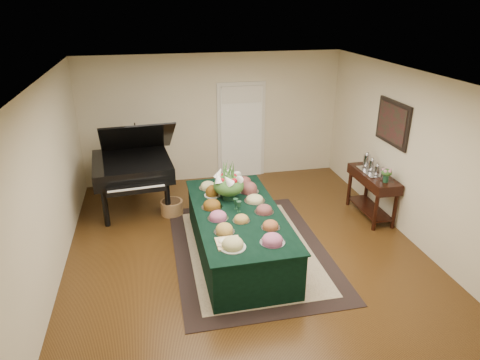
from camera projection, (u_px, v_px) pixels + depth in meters
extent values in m
plane|color=black|center=(244.00, 247.00, 6.91)|extent=(6.00, 6.00, 0.00)
cube|color=black|center=(250.00, 250.00, 6.83)|extent=(2.37, 3.32, 0.01)
cube|color=beige|center=(250.00, 249.00, 6.82)|extent=(1.90, 2.85, 0.01)
cube|color=silver|center=(241.00, 131.00, 9.30)|extent=(1.05, 0.04, 2.10)
cube|color=white|center=(241.00, 133.00, 9.30)|extent=(0.90, 0.06, 2.00)
cube|color=black|center=(238.00, 234.00, 6.59)|extent=(1.25, 2.68, 0.72)
cube|color=black|center=(238.00, 212.00, 6.44)|extent=(1.31, 2.74, 0.02)
cylinder|color=silver|center=(224.00, 232.00, 5.88)|extent=(0.29, 0.29, 0.01)
ellipsoid|color=#BC9143|center=(224.00, 229.00, 5.86)|extent=(0.24, 0.24, 0.09)
cylinder|color=silver|center=(272.00, 242.00, 5.62)|extent=(0.33, 0.33, 0.01)
ellipsoid|color=#BB5D84|center=(272.00, 239.00, 5.61)|extent=(0.27, 0.27, 0.09)
cylinder|color=silver|center=(225.00, 186.00, 7.31)|extent=(0.27, 0.27, 0.01)
ellipsoid|color=#415B17|center=(225.00, 183.00, 7.29)|extent=(0.22, 0.22, 0.08)
cylinder|color=silver|center=(270.00, 227.00, 5.99)|extent=(0.27, 0.27, 0.01)
ellipsoid|color=#A35A2F|center=(271.00, 225.00, 5.97)|extent=(0.22, 0.22, 0.08)
cylinder|color=silver|center=(264.00, 212.00, 6.43)|extent=(0.29, 0.29, 0.01)
ellipsoid|color=brown|center=(264.00, 209.00, 6.41)|extent=(0.24, 0.24, 0.08)
cylinder|color=#A9B2A9|center=(233.00, 247.00, 5.52)|extent=(0.35, 0.35, 0.01)
ellipsoid|color=#DAD188|center=(233.00, 243.00, 5.50)|extent=(0.28, 0.28, 0.10)
cylinder|color=silver|center=(218.00, 218.00, 6.24)|extent=(0.31, 0.31, 0.01)
ellipsoid|color=#BB5D84|center=(218.00, 215.00, 6.22)|extent=(0.25, 0.25, 0.08)
cylinder|color=silver|center=(208.00, 188.00, 7.24)|extent=(0.31, 0.31, 0.01)
ellipsoid|color=#DAD188|center=(208.00, 185.00, 7.22)|extent=(0.25, 0.25, 0.08)
cylinder|color=silver|center=(244.00, 183.00, 7.42)|extent=(0.28, 0.28, 0.01)
ellipsoid|color=brown|center=(244.00, 181.00, 7.40)|extent=(0.23, 0.23, 0.08)
cylinder|color=silver|center=(249.00, 192.00, 7.10)|extent=(0.33, 0.33, 0.01)
ellipsoid|color=brown|center=(249.00, 188.00, 7.07)|extent=(0.27, 0.27, 0.12)
cylinder|color=silver|center=(241.00, 221.00, 6.17)|extent=(0.26, 0.26, 0.01)
ellipsoid|color=#BC9143|center=(241.00, 218.00, 6.16)|extent=(0.21, 0.21, 0.07)
cylinder|color=#A9B2A9|center=(212.00, 195.00, 6.97)|extent=(0.26, 0.26, 0.01)
ellipsoid|color=brown|center=(212.00, 191.00, 6.94)|extent=(0.22, 0.22, 0.13)
cylinder|color=silver|center=(212.00, 207.00, 6.57)|extent=(0.33, 0.33, 0.01)
ellipsoid|color=brown|center=(212.00, 204.00, 6.55)|extent=(0.27, 0.27, 0.09)
cylinder|color=silver|center=(255.00, 201.00, 6.78)|extent=(0.33, 0.33, 0.01)
ellipsoid|color=#DAD188|center=(255.00, 198.00, 6.76)|extent=(0.27, 0.27, 0.07)
cube|color=tan|center=(229.00, 243.00, 5.61)|extent=(0.32, 0.32, 0.02)
ellipsoid|color=white|center=(223.00, 239.00, 5.61)|extent=(0.14, 0.14, 0.08)
ellipsoid|color=white|center=(234.00, 237.00, 5.66)|extent=(0.12, 0.12, 0.07)
cube|color=orange|center=(233.00, 243.00, 5.53)|extent=(0.11, 0.10, 0.05)
cylinder|color=#163723|center=(229.00, 193.00, 6.82)|extent=(0.19, 0.19, 0.19)
ellipsoid|color=#315E25|center=(229.00, 185.00, 6.77)|extent=(0.49, 0.49, 0.32)
cylinder|color=black|center=(106.00, 208.00, 7.43)|extent=(0.10, 0.10, 0.69)
cylinder|color=black|center=(168.00, 200.00, 7.72)|extent=(0.10, 0.10, 0.69)
cylinder|color=black|center=(132.00, 178.00, 8.65)|extent=(0.10, 0.10, 0.69)
cube|color=black|center=(132.00, 167.00, 7.90)|extent=(1.51, 1.60, 0.29)
cube|color=black|center=(136.00, 189.00, 7.21)|extent=(1.00, 0.31, 0.10)
cube|color=black|center=(137.00, 138.00, 7.88)|extent=(1.41, 1.19, 0.76)
cylinder|color=olive|center=(172.00, 207.00, 7.93)|extent=(0.41, 0.41, 0.26)
cylinder|color=black|center=(375.00, 213.00, 7.29)|extent=(0.07, 0.07, 0.66)
cylinder|color=black|center=(395.00, 211.00, 7.36)|extent=(0.07, 0.07, 0.66)
cylinder|color=black|center=(349.00, 189.00, 8.20)|extent=(0.07, 0.07, 0.66)
cylinder|color=black|center=(367.00, 187.00, 8.27)|extent=(0.07, 0.07, 0.66)
cube|color=black|center=(374.00, 178.00, 7.61)|extent=(0.45, 1.20, 0.18)
cube|color=black|center=(370.00, 208.00, 7.85)|extent=(0.38, 1.06, 0.03)
cube|color=silver|center=(372.00, 171.00, 7.66)|extent=(0.34, 0.58, 0.02)
cylinder|color=#163723|center=(386.00, 178.00, 7.21)|extent=(0.09, 0.09, 0.13)
ellipsoid|color=#C78096|center=(387.00, 172.00, 7.16)|extent=(0.20, 0.20, 0.13)
cube|color=black|center=(393.00, 123.00, 7.26)|extent=(0.04, 0.95, 0.75)
cube|color=#47121B|center=(392.00, 123.00, 7.26)|extent=(0.01, 0.82, 0.62)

